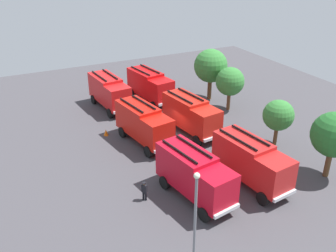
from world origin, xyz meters
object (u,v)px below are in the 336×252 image
firefighter_2 (137,105)px  tree_3 (334,135)px  fire_truck_5 (251,161)px  firefighter_0 (164,87)px  tree_0 (211,66)px  fire_truck_3 (150,85)px  fire_truck_2 (195,173)px  fire_truck_4 (191,114)px  lamppost (195,216)px  firefighter_1 (169,158)px  fire_truck_0 (109,91)px  firefighter_3 (144,190)px  traffic_cone_0 (161,113)px  traffic_cone_2 (106,132)px  fire_truck_1 (144,123)px  traffic_cone_1 (188,113)px  tree_1 (230,82)px  tree_2 (278,115)px

firefighter_2 → tree_3: tree_3 is taller
fire_truck_5 → firefighter_0: 21.76m
tree_0 → fire_truck_3: bearing=-110.5°
fire_truck_2 → fire_truck_4: 11.08m
lamppost → firefighter_0: bearing=157.3°
firefighter_1 → tree_0: size_ratio=0.27×
fire_truck_0 → firefighter_3: fire_truck_0 is taller
lamppost → traffic_cone_0: bearing=159.4°
fire_truck_0 → traffic_cone_0: fire_truck_0 is taller
fire_truck_4 → traffic_cone_2: size_ratio=11.02×
fire_truck_1 → traffic_cone_2: fire_truck_1 is taller
fire_truck_3 → fire_truck_1: bearing=-36.3°
traffic_cone_1 → fire_truck_5: bearing=-8.4°
tree_1 → tree_3: bearing=-2.8°
fire_truck_5 → tree_0: tree_0 is taller
firefighter_2 → firefighter_3: 16.58m
fire_truck_0 → traffic_cone_2: fire_truck_0 is taller
fire_truck_2 → tree_2: tree_2 is taller
tree_3 → fire_truck_5: bearing=-107.4°
fire_truck_1 → tree_0: size_ratio=1.17×
fire_truck_4 → traffic_cone_1: 4.66m
tree_3 → lamppost: lamppost is taller
firefighter_3 → traffic_cone_2: size_ratio=2.36×
firefighter_3 → tree_0: size_ratio=0.25×
fire_truck_5 → firefighter_3: (-1.77, -8.63, -1.27)m
tree_0 → fire_truck_5: bearing=-22.1°
fire_truck_0 → fire_truck_3: (0.21, 5.19, 0.00)m
tree_3 → traffic_cone_1: bearing=-164.6°
fire_truck_3 → firefighter_1: fire_truck_3 is taller
firefighter_1 → firefighter_2: firefighter_2 is taller
firefighter_0 → tree_1: bearing=-119.7°
fire_truck_3 → firefighter_3: bearing=-34.4°
traffic_cone_1 → lamppost: 22.95m
firefighter_1 → traffic_cone_1: size_ratio=2.41×
fire_truck_4 → firefighter_0: 11.71m
lamppost → fire_truck_3: bearing=161.3°
fire_truck_4 → tree_1: tree_1 is taller
tree_2 → fire_truck_2: bearing=-71.4°
firefighter_0 → traffic_cone_2: 13.34m
fire_truck_3 → tree_1: size_ratio=1.45×
firefighter_1 → tree_3: size_ratio=0.29×
tree_1 → fire_truck_5: bearing=-28.3°
fire_truck_3 → fire_truck_5: 20.07m
firefighter_0 → fire_truck_2: bearing=-169.5°
fire_truck_0 → fire_truck_5: (20.28, 5.14, 0.00)m
fire_truck_0 → tree_1: bearing=56.0°
traffic_cone_0 → lamppost: lamppost is taller
fire_truck_0 → firefighter_2: (2.97, 2.32, -1.15)m
traffic_cone_2 → fire_truck_3: bearing=129.5°
tree_2 → lamppost: lamppost is taller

